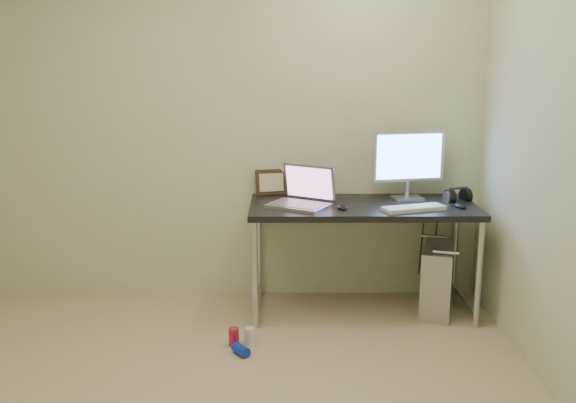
{
  "coord_description": "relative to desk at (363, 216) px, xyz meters",
  "views": [
    {
      "loc": [
        0.37,
        -2.71,
        1.72
      ],
      "look_at": [
        0.39,
        1.07,
        0.85
      ],
      "focal_mm": 40.0,
      "sensor_mm": 36.0,
      "label": 1
    }
  ],
  "objects": [
    {
      "name": "wall_back",
      "position": [
        -0.89,
        0.33,
        0.58
      ],
      "size": [
        3.5,
        0.02,
        2.5
      ],
      "primitive_type": "cube",
      "color": "beige",
      "rests_on": "ground"
    },
    {
      "name": "desk",
      "position": [
        0.0,
        0.0,
        0.0
      ],
      "size": [
        1.5,
        0.66,
        0.75
      ],
      "color": "black",
      "rests_on": "ground"
    },
    {
      "name": "tower_computer",
      "position": [
        0.51,
        -0.03,
        -0.43
      ],
      "size": [
        0.31,
        0.48,
        0.49
      ],
      "rotation": [
        0.0,
        0.0,
        -0.29
      ],
      "color": "#B6B5BA",
      "rests_on": "ground"
    },
    {
      "name": "cable_a",
      "position": [
        0.46,
        0.28,
        -0.27
      ],
      "size": [
        0.01,
        0.16,
        0.69
      ],
      "primitive_type": "cylinder",
      "rotation": [
        0.21,
        0.0,
        0.0
      ],
      "color": "black",
      "rests_on": "ground"
    },
    {
      "name": "cable_b",
      "position": [
        0.55,
        0.26,
        -0.29
      ],
      "size": [
        0.02,
        0.11,
        0.71
      ],
      "primitive_type": "cylinder",
      "rotation": [
        0.14,
        0.0,
        0.09
      ],
      "color": "black",
      "rests_on": "ground"
    },
    {
      "name": "can_red",
      "position": [
        -0.83,
        -0.55,
        -0.61
      ],
      "size": [
        0.08,
        0.08,
        0.11
      ],
      "primitive_type": "cylinder",
      "rotation": [
        0.0,
        0.0,
        0.29
      ],
      "color": "#B21939",
      "rests_on": "ground"
    },
    {
      "name": "can_white",
      "position": [
        -0.73,
        -0.55,
        -0.61
      ],
      "size": [
        0.08,
        0.08,
        0.12
      ],
      "primitive_type": "cylinder",
      "rotation": [
        0.0,
        0.0,
        -0.33
      ],
      "color": "silver",
      "rests_on": "ground"
    },
    {
      "name": "can_blue",
      "position": [
        -0.78,
        -0.67,
        -0.64
      ],
      "size": [
        0.12,
        0.13,
        0.06
      ],
      "primitive_type": "cylinder",
      "rotation": [
        1.57,
        0.0,
        0.66
      ],
      "color": "#0F2CC3",
      "rests_on": "ground"
    },
    {
      "name": "laptop",
      "position": [
        -0.4,
        -0.03,
        0.14
      ],
      "size": [
        0.47,
        0.45,
        0.26
      ],
      "rotation": [
        0.0,
        0.0,
        -0.52
      ],
      "color": "silver",
      "rests_on": "desk"
    },
    {
      "name": "monitor",
      "position": [
        0.32,
        0.16,
        0.36
      ],
      "size": [
        0.5,
        0.18,
        0.47
      ],
      "rotation": [
        0.0,
        0.0,
        0.19
      ],
      "color": "silver",
      "rests_on": "desk"
    },
    {
      "name": "keyboard",
      "position": [
        0.3,
        -0.16,
        0.1
      ],
      "size": [
        0.42,
        0.25,
        0.02
      ],
      "primitive_type": "cube",
      "rotation": [
        0.0,
        0.0,
        0.31
      ],
      "color": "silver",
      "rests_on": "desk"
    },
    {
      "name": "mouse_right",
      "position": [
        0.62,
        -0.1,
        0.1
      ],
      "size": [
        0.09,
        0.11,
        0.03
      ],
      "primitive_type": "ellipsoid",
      "rotation": [
        0.0,
        0.0,
        0.34
      ],
      "color": "black",
      "rests_on": "desk"
    },
    {
      "name": "mouse_left",
      "position": [
        -0.15,
        -0.13,
        0.1
      ],
      "size": [
        0.09,
        0.11,
        0.03
      ],
      "primitive_type": "ellipsoid",
      "rotation": [
        0.0,
        0.0,
        0.26
      ],
      "color": "black",
      "rests_on": "desk"
    },
    {
      "name": "headphones",
      "position": [
        0.65,
        0.1,
        0.12
      ],
      "size": [
        0.2,
        0.11,
        0.12
      ],
      "rotation": [
        0.0,
        0.0,
        0.32
      ],
      "color": "black",
      "rests_on": "desk"
    },
    {
      "name": "picture_frame",
      "position": [
        -0.61,
        0.3,
        0.17
      ],
      "size": [
        0.23,
        0.11,
        0.18
      ],
      "primitive_type": "cube",
      "rotation": [
        -0.21,
        0.0,
        0.22
      ],
      "color": "black",
      "rests_on": "desk"
    },
    {
      "name": "webcam",
      "position": [
        -0.37,
        0.23,
        0.16
      ],
      "size": [
        0.04,
        0.03,
        0.11
      ],
      "rotation": [
        0.0,
        0.0,
        0.06
      ],
      "color": "silver",
      "rests_on": "desk"
    }
  ]
}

